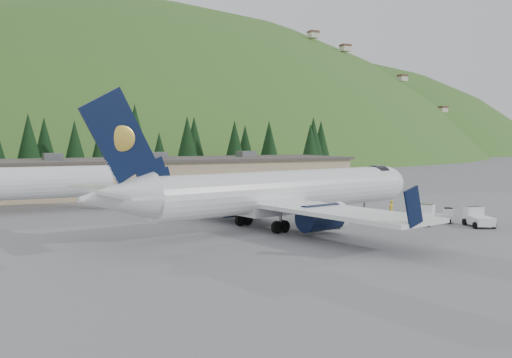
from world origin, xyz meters
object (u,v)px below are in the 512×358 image
Objects in this scene: terminal_building at (125,176)px; ramp_worker at (391,209)px; airliner at (278,193)px; baggage_tug_c at (478,218)px; baggage_tug_a at (423,216)px; baggage_tug_b at (441,216)px.

terminal_building is 40.74× the size of ramp_worker.
airliner reaches higher than baggage_tug_c.
baggage_tug_a reaches higher than baggage_tug_b.
terminal_building is at bearing 85.77° from airliner.
baggage_tug_b is at bearing 44.62° from baggage_tug_c.
airliner is 9.50× the size of baggage_tug_a.
baggage_tug_c is (16.60, -8.12, -2.38)m from airliner.
baggage_tug_c is at bearing -75.13° from baggage_tug_a.
baggage_tug_b is 3.47m from baggage_tug_c.
ramp_worker reaches higher than baggage_tug_b.
ramp_worker is at bearing -64.86° from terminal_building.
terminal_building reaches higher than baggage_tug_c.
baggage_tug_b is at bearing 96.78° from ramp_worker.
baggage_tug_c is (1.24, -3.24, 0.14)m from baggage_tug_b.
baggage_tug_a is 1.30× the size of baggage_tug_b.
baggage_tug_a is 0.05× the size of terminal_building.
airliner is at bearing -8.53° from ramp_worker.
airliner is 9.76× the size of baggage_tug_c.
airliner is 14.18m from baggage_tug_a.
terminal_building is (-17.14, 42.90, 1.82)m from baggage_tug_a.
baggage_tug_a is at bearing -29.90° from airliner.
baggage_tug_a reaches higher than baggage_tug_c.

